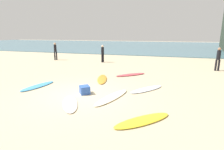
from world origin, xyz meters
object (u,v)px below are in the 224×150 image
surfboard_6 (143,120)px  beachgoer_near (103,53)px  surfboard_1 (147,89)px  surfboard_4 (70,104)px  beachgoer_mid (218,58)px  surfboard_5 (131,75)px  beachgoer_far (55,50)px  surfboard_2 (102,79)px  surfboard_3 (38,86)px  surfboard_0 (112,97)px  beach_cooler (85,90)px

surfboard_6 → beachgoer_near: (-5.43, 11.17, 0.92)m
surfboard_1 → beachgoer_near: (-5.19, 7.75, 0.92)m
surfboard_4 → beachgoer_mid: 11.91m
surfboard_1 → surfboard_5: (-1.42, 2.96, 0.01)m
surfboard_5 → surfboard_6: bearing=152.7°
beachgoer_far → surfboard_2: bearing=84.7°
surfboard_1 → surfboard_3: size_ratio=1.01×
beachgoer_far → surfboard_4: bearing=71.2°
beachgoer_near → surfboard_5: bearing=55.9°
surfboard_0 → beachgoer_near: bearing=128.1°
surfboard_0 → beachgoer_mid: bearing=69.0°
beachgoer_mid → beach_cooler: size_ratio=3.60×
surfboard_3 → beachgoer_near: (0.52, 8.90, 0.92)m
beach_cooler → surfboard_1: bearing=27.7°
surfboard_0 → beachgoer_mid: beachgoer_mid is taller
surfboard_5 → beachgoer_far: (-9.18, 4.79, 1.01)m
surfboard_4 → surfboard_6: size_ratio=0.88×
surfboard_1 → surfboard_2: (-2.89, 1.28, 0.00)m
surfboard_1 → surfboard_2: 3.16m
surfboard_4 → beachgoer_near: 10.89m
surfboard_0 → surfboard_1: same height
beachgoer_far → surfboard_6: bearing=78.9°
surfboard_1 → beach_cooler: bearing=-114.9°
surfboard_0 → surfboard_6: size_ratio=1.16×
surfboard_6 → surfboard_4: bearing=34.1°
surfboard_5 → surfboard_6: 6.59m
surfboard_2 → beachgoer_mid: bearing=16.8°
surfboard_0 → surfboard_4: bearing=-123.5°
surfboard_4 → surfboard_6: (3.03, -0.59, 0.00)m
beachgoer_mid → surfboard_1: bearing=54.1°
surfboard_6 → beachgoer_far: bearing=-0.8°
surfboard_4 → beach_cooler: 1.39m
surfboard_0 → surfboard_4: (-1.42, -1.22, -0.00)m
surfboard_3 → beach_cooler: (2.94, -0.31, 0.15)m
surfboard_2 → surfboard_4: surfboard_2 is taller
surfboard_2 → surfboard_6: (3.13, -4.70, -0.00)m
surfboard_1 → surfboard_2: bearing=-166.5°
surfboard_2 → beachgoer_mid: (7.55, 5.13, 0.96)m
surfboard_2 → surfboard_5: bearing=31.4°
surfboard_1 → surfboard_3: 5.83m
surfboard_2 → surfboard_6: bearing=-73.6°
surfboard_6 → beachgoer_mid: size_ratio=1.22×
surfboard_5 → surfboard_4: bearing=124.9°
beachgoer_mid → beach_cooler: beachgoer_mid is taller
surfboard_1 → surfboard_3: same height
beachgoer_mid → beach_cooler: 10.85m
surfboard_1 → surfboard_6: size_ratio=1.00×
surfboard_2 → surfboard_4: bearing=-105.8°
surfboard_2 → beachgoer_far: (-7.70, 6.47, 1.01)m
surfboard_1 → beachgoer_mid: (4.66, 6.41, 0.96)m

